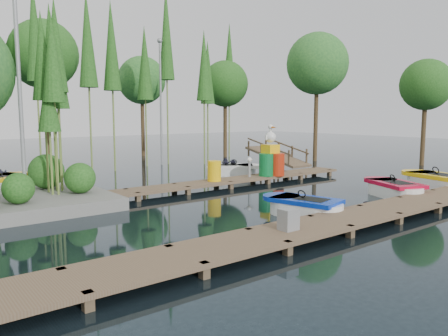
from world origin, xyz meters
TOP-DOWN VIEW (x-y plane):
  - ground_plane at (0.00, 0.00)m, footprint 90.00×90.00m
  - near_dock at (0.00, -4.50)m, footprint 18.00×1.50m
  - far_dock at (1.00, 2.50)m, footprint 15.00×1.20m
  - tree_screen at (-2.04, 10.60)m, footprint 34.42×18.53m
  - lamp_island at (-5.50, 2.50)m, footprint 0.30×0.30m
  - lamp_rear at (4.00, 11.00)m, footprint 0.30×0.30m
  - ramp at (9.00, 6.50)m, footprint 1.50×3.94m
  - boat_blue at (0.81, -2.92)m, footprint 1.70×2.69m
  - boat_red at (5.62, -2.86)m, footprint 2.08×2.87m
  - boat_yellow_near at (8.39, -3.06)m, footprint 1.88×3.14m
  - boat_white_far at (4.28, 4.76)m, footprint 2.81×2.55m
  - utility_cabinet at (-1.49, -4.50)m, footprint 0.40×0.34m
  - yellow_barrel at (1.55, 2.50)m, footprint 0.54×0.54m
  - drum_cluster at (4.55, 2.34)m, footprint 1.29×1.18m
  - seagull_post at (3.41, 2.50)m, footprint 0.52×0.28m

SIDE VIEW (x-z plane):
  - ground_plane at x=0.00m, z-range 0.00..0.00m
  - far_dock at x=1.00m, z-range -0.02..0.48m
  - near_dock at x=0.00m, z-range -0.02..0.48m
  - boat_blue at x=0.81m, z-range -0.18..0.66m
  - boat_red at x=5.62m, z-range -0.19..0.70m
  - boat_white_far at x=4.28m, z-range -0.34..0.90m
  - boat_yellow_near at x=8.39m, z-range -0.21..0.78m
  - utility_cabinet at x=-1.49m, z-range 0.30..0.79m
  - ramp at x=9.00m, z-range -0.16..1.33m
  - yellow_barrel at x=1.55m, z-range 0.30..1.11m
  - seagull_post at x=3.41m, z-range 0.45..1.29m
  - drum_cluster at x=4.55m, z-range -0.16..2.06m
  - lamp_island at x=-5.50m, z-range 0.64..7.89m
  - lamp_rear at x=4.00m, z-range 0.64..7.89m
  - tree_screen at x=-2.04m, z-range 0.96..11.27m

